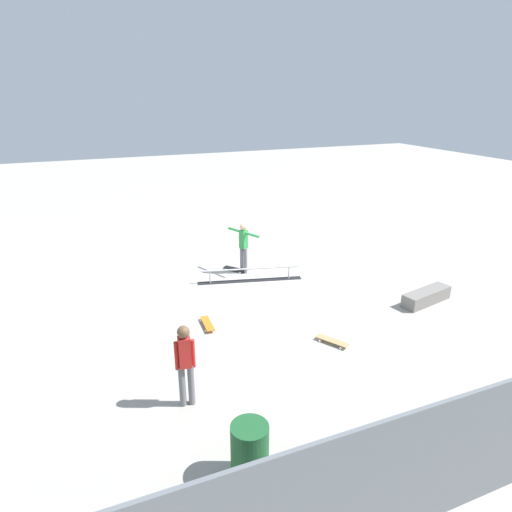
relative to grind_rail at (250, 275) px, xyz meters
name	(u,v)px	position (x,y,z in m)	size (l,w,h in m)	color
ground_plane	(254,286)	(0.03, 0.40, -0.19)	(60.00, 60.00, 0.00)	#ADA89E
grind_rail	(250,275)	(0.00, 0.00, 0.00)	(3.22, 1.03, 0.43)	black
skate_ledge	(426,297)	(-4.00, 3.30, 0.00)	(1.62, 0.45, 0.37)	gray
skater_main	(244,244)	(-0.07, -0.72, 0.78)	(0.62, 1.26, 1.67)	slate
skateboard_main	(235,269)	(0.16, -0.94, -0.11)	(0.65, 0.75, 0.09)	black
bystander_red_shirt	(185,361)	(3.25, 4.98, 0.76)	(0.38, 0.23, 1.68)	slate
loose_skateboard_orange	(207,324)	(2.05, 2.25, -0.11)	(0.29, 0.81, 0.09)	orange
loose_skateboard_natural	(332,341)	(-0.43, 4.16, -0.11)	(0.58, 0.79, 0.09)	tan
trash_bin	(250,452)	(2.78, 6.99, 0.29)	(0.58, 0.58, 0.95)	#1E592D
back_fence	(478,447)	(0.03, 8.60, 0.81)	(24.00, 0.06, 2.00)	slate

